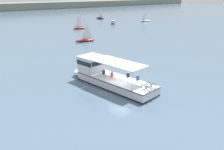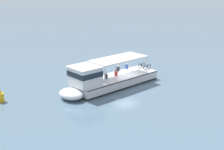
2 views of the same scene
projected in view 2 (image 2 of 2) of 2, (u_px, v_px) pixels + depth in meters
name	position (u px, v px, depth m)	size (l,w,h in m)	color
ground_plane	(126.00, 84.00, 34.34)	(400.00, 400.00, 0.00)	slate
ferry_main	(105.00, 80.00, 32.47)	(4.60, 13.02, 5.32)	silver
channel_buoy	(0.00, 97.00, 28.90)	(0.70, 0.70, 1.40)	gold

